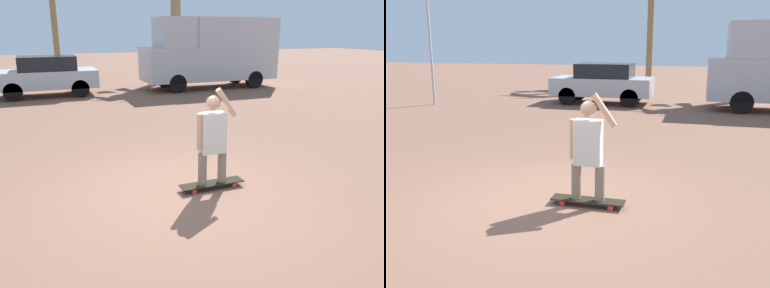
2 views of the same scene
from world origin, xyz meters
TOP-DOWN VIEW (x-y plane):
  - ground_plane at (0.00, 0.00)m, footprint 80.00×80.00m
  - skateboard at (0.58, 0.01)m, footprint 1.07×0.26m
  - person_skateboarder at (0.58, 0.01)m, footprint 0.68×0.22m
  - parked_car_silver at (-1.53, 10.70)m, footprint 3.82×1.84m
  - flagpole at (-7.59, 8.58)m, footprint 0.96×0.12m

SIDE VIEW (x-z plane):
  - ground_plane at x=0.00m, z-range 0.00..0.00m
  - skateboard at x=0.58m, z-range 0.03..0.13m
  - parked_car_silver at x=-1.53m, z-range 0.04..1.58m
  - person_skateboarder at x=0.58m, z-range 0.12..1.67m
  - flagpole at x=-7.59m, z-range 0.40..5.78m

